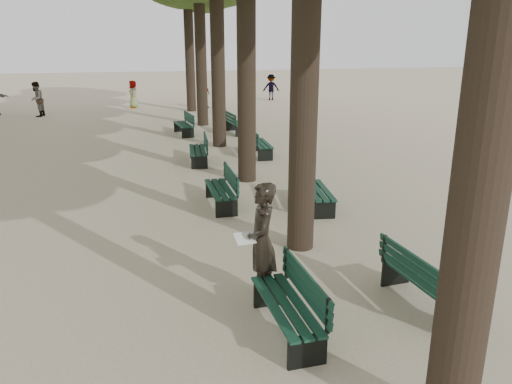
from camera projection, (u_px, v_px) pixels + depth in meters
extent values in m
plane|color=tan|center=(263.00, 342.00, 6.81)|extent=(120.00, 120.00, 0.00)
cylinder|color=#33261C|center=(497.00, 65.00, 4.17)|extent=(0.52, 0.52, 7.50)
cylinder|color=#33261C|center=(305.00, 51.00, 8.82)|extent=(0.52, 0.52, 7.50)
cylinder|color=#33261C|center=(246.00, 47.00, 13.47)|extent=(0.52, 0.52, 7.50)
cylinder|color=#33261C|center=(217.00, 45.00, 18.12)|extent=(0.52, 0.52, 7.50)
cylinder|color=#33261C|center=(200.00, 43.00, 22.78)|extent=(0.52, 0.52, 7.50)
cylinder|color=#33261C|center=(189.00, 43.00, 27.43)|extent=(0.52, 0.52, 7.50)
cube|color=black|center=(285.00, 319.00, 6.94)|extent=(0.60, 1.82, 0.45)
cube|color=black|center=(286.00, 305.00, 6.87)|extent=(0.62, 1.82, 0.04)
cube|color=black|center=(305.00, 284.00, 6.87)|extent=(0.12, 1.80, 0.40)
cube|color=black|center=(220.00, 198.00, 12.22)|extent=(0.54, 1.80, 0.45)
cube|color=black|center=(220.00, 189.00, 12.16)|extent=(0.56, 1.80, 0.04)
cube|color=black|center=(231.00, 178.00, 12.14)|extent=(0.06, 1.80, 0.40)
cube|color=black|center=(198.00, 157.00, 16.50)|extent=(0.66, 1.83, 0.45)
cube|color=black|center=(198.00, 150.00, 16.43)|extent=(0.68, 1.84, 0.04)
cube|color=black|center=(206.00, 142.00, 16.39)|extent=(0.18, 1.80, 0.40)
cube|color=black|center=(183.00, 130.00, 21.37)|extent=(0.75, 1.85, 0.45)
cube|color=black|center=(183.00, 124.00, 21.30)|extent=(0.77, 1.85, 0.04)
cube|color=black|center=(189.00, 118.00, 21.32)|extent=(0.27, 1.79, 0.40)
cube|color=black|center=(426.00, 294.00, 7.63)|extent=(0.67, 1.84, 0.45)
cube|color=black|center=(427.00, 280.00, 7.57)|extent=(0.69, 1.84, 0.04)
cube|color=black|center=(413.00, 267.00, 7.41)|extent=(0.19, 1.80, 0.40)
cube|color=black|center=(318.00, 199.00, 12.13)|extent=(0.74, 1.85, 0.45)
cube|color=black|center=(318.00, 190.00, 12.06)|extent=(0.76, 1.85, 0.04)
cube|color=black|center=(307.00, 180.00, 11.95)|extent=(0.27, 1.79, 0.40)
cube|color=black|center=(261.00, 150.00, 17.53)|extent=(0.57, 1.81, 0.45)
cube|color=black|center=(261.00, 143.00, 17.47)|extent=(0.59, 1.81, 0.04)
cube|color=black|center=(253.00, 136.00, 17.33)|extent=(0.09, 1.80, 0.40)
cube|color=black|center=(237.00, 128.00, 21.69)|extent=(0.68, 1.84, 0.45)
cube|color=black|center=(237.00, 123.00, 21.62)|extent=(0.70, 1.84, 0.04)
cube|color=black|center=(230.00, 117.00, 21.46)|extent=(0.20, 1.80, 0.40)
imported|color=black|center=(262.00, 242.00, 7.69)|extent=(0.50, 0.82, 1.91)
cube|color=white|center=(246.00, 238.00, 7.60)|extent=(0.37, 0.29, 0.12)
imported|color=#262628|center=(37.00, 99.00, 26.21)|extent=(0.55, 0.94, 1.81)
imported|color=#262628|center=(204.00, 94.00, 29.48)|extent=(0.90, 0.89, 1.61)
imported|color=#262628|center=(133.00, 94.00, 29.54)|extent=(0.38, 0.80, 1.60)
imported|color=#262628|center=(271.00, 87.00, 33.32)|extent=(1.12, 0.45, 1.70)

